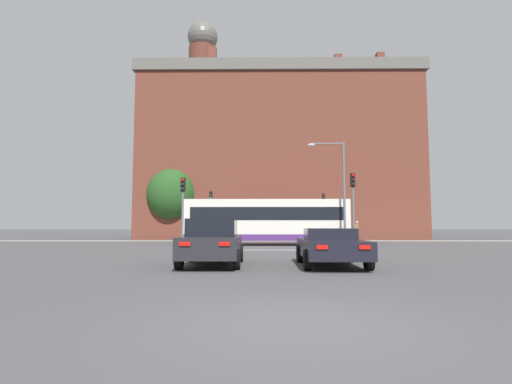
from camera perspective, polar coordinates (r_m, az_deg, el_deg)
ground_plane at (r=5.66m, az=5.68°, el=-18.31°), size 400.00×400.00×0.00m
stop_line_strip at (r=22.58m, az=1.78°, el=-8.28°), size 7.82×0.30×0.01m
far_pavement at (r=37.15m, az=1.29°, el=-6.98°), size 68.69×2.50×0.01m
brick_civic_building at (r=46.90m, az=3.00°, el=5.19°), size 30.61×12.84×25.88m
car_saloon_left at (r=13.71m, az=-6.21°, el=-7.13°), size 2.01×4.32×1.57m
car_roadster_right at (r=13.68m, az=10.60°, el=-7.67°), size 2.10×4.45×1.25m
bus_crossing_lead at (r=28.43m, az=1.52°, el=-4.14°), size 11.44×2.63×3.20m
traffic_light_far_left at (r=36.48m, az=-6.48°, el=-2.23°), size 0.26×0.31×4.55m
traffic_light_near_left at (r=23.09m, az=-10.43°, el=-1.28°), size 0.26×0.31×4.10m
traffic_light_near_right at (r=23.81m, az=13.71°, el=-0.87°), size 0.26×0.31×4.41m
traffic_light_far_right at (r=36.66m, az=9.65°, el=-2.41°), size 0.26×0.31×4.33m
street_lamp_junction at (r=27.20m, az=11.54°, el=1.56°), size 2.49×0.36×7.04m
pedestrian_waiting at (r=38.57m, az=14.24°, el=-5.13°), size 0.39×0.46×1.85m
tree_by_building at (r=41.74m, az=-11.94°, el=-0.35°), size 5.05×5.05×7.25m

